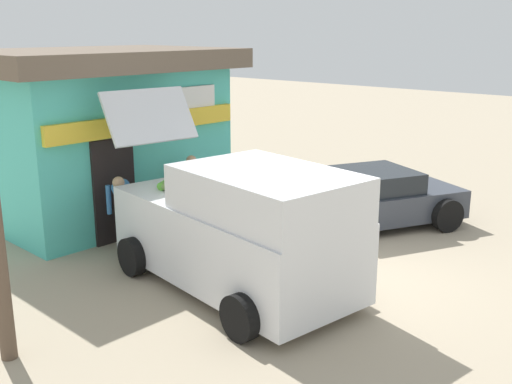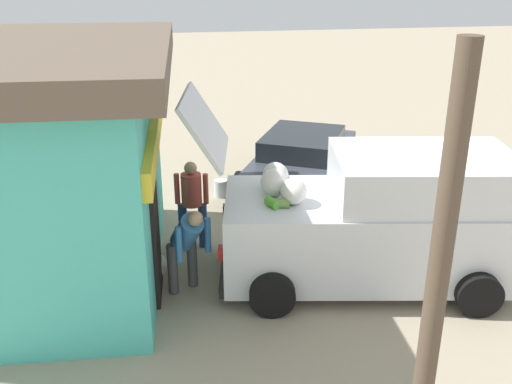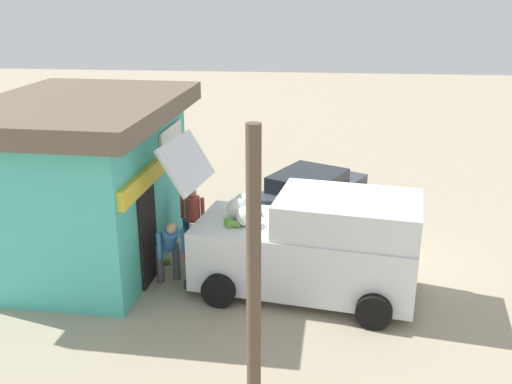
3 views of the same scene
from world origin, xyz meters
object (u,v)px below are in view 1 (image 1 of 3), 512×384
Objects in this scene: parked_sedan at (366,199)px; customer_bending at (126,204)px; vendor_standing at (192,188)px; delivery_van at (239,228)px; unloaded_banana_pile at (132,225)px; paint_bucket at (287,205)px; storefront_bar at (102,132)px.

customer_bending is (-4.00, 2.70, 0.28)m from parked_sedan.
parked_sedan is 2.77× the size of vendor_standing.
delivery_van is 3.53m from unloaded_banana_pile.
customer_bending is 4.02× the size of paint_bucket.
delivery_van is 3.51× the size of customer_bending.
vendor_standing reaches higher than parked_sedan.
storefront_bar is at bearing 133.26° from paint_bucket.
storefront_bar reaches higher than paint_bucket.
customer_bending is (-0.98, -1.98, -1.00)m from storefront_bar.
parked_sedan reaches higher than paint_bucket.
vendor_standing is at bearing 161.66° from paint_bucket.
storefront_bar is 1.09× the size of delivery_van.
parked_sedan is at bearing 1.92° from delivery_van.
unloaded_banana_pile is at bearing 136.80° from parked_sedan.
paint_bucket is (2.70, -2.87, -1.67)m from storefront_bar.
storefront_bar is 6.35× the size of unloaded_banana_pile.
storefront_bar reaches higher than delivery_van.
storefront_bar reaches higher than vendor_standing.
customer_bending reaches higher than paint_bucket.
unloaded_banana_pile is (0.54, 0.55, -0.67)m from customer_bending.
delivery_van is at bearing -120.20° from vendor_standing.
customer_bending is 3.85m from paint_bucket.
delivery_van is 4.07m from parked_sedan.
delivery_van reaches higher than paint_bucket.
parked_sedan is 4.84m from customer_bending.
parked_sedan is 1.87m from paint_bucket.
delivery_van is at bearing -90.80° from customer_bending.
delivery_van is 5.85× the size of unloaded_banana_pile.
delivery_van is at bearing -178.08° from parked_sedan.
delivery_van is 3.25× the size of vendor_standing.
unloaded_banana_pile is at bearing 80.29° from delivery_van.
storefront_bar is 4.99m from delivery_van.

